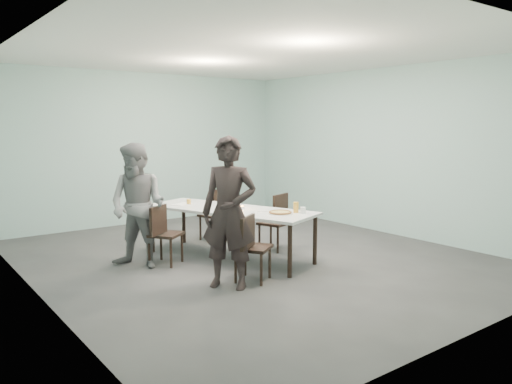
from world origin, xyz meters
TOP-DOWN VIEW (x-y plane):
  - ground at (0.00, 0.00)m, footprint 7.00×7.00m
  - room_shell at (0.00, 0.00)m, footprint 6.02×7.02m
  - table at (-0.28, 0.16)m, footprint 1.75×2.75m
  - chair_near_left at (-0.73, -0.97)m, footprint 0.64×0.58m
  - chair_far_left at (-1.26, 0.40)m, footprint 0.63×0.58m
  - chair_near_right at (0.64, 0.18)m, footprint 0.65×0.53m
  - chair_far_right at (0.24, 1.33)m, footprint 0.65×0.52m
  - diner_near at (-1.04, -0.95)m, footprint 0.77×0.80m
  - diner_far at (-1.57, 0.52)m, footprint 1.01×1.06m
  - pizza at (0.02, -0.65)m, footprint 0.34×0.34m
  - side_plate at (-0.03, -0.32)m, footprint 0.18×0.18m
  - beer_glass at (0.26, -0.70)m, footprint 0.08×0.08m
  - water_tumbler at (0.29, -0.81)m, footprint 0.08×0.08m
  - tealight at (-0.16, 0.02)m, footprint 0.06×0.06m
  - amber_tumbler at (-0.57, 0.87)m, footprint 0.07×0.07m
  - menu at (-0.66, 0.92)m, footprint 0.36×0.31m

SIDE VIEW (x-z plane):
  - ground at x=0.00m, z-range 0.00..0.00m
  - chair_near_left at x=-0.73m, z-range 0.07..0.94m
  - chair_far_left at x=-1.26m, z-range 0.07..0.94m
  - chair_near_right at x=0.64m, z-range 0.07..0.94m
  - chair_far_right at x=0.24m, z-range 0.07..0.94m
  - table at x=-0.28m, z-range 0.32..1.07m
  - menu at x=-0.66m, z-range 0.75..0.76m
  - side_plate at x=-0.03m, z-range 0.75..0.76m
  - pizza at x=0.02m, z-range 0.75..0.79m
  - tealight at x=-0.16m, z-range 0.75..0.79m
  - amber_tumbler at x=-0.57m, z-range 0.75..0.83m
  - water_tumbler at x=0.29m, z-range 0.75..0.84m
  - beer_glass at x=0.26m, z-range 0.75..0.90m
  - diner_far at x=-1.57m, z-range 0.00..1.73m
  - diner_near at x=-1.04m, z-range 0.00..1.85m
  - room_shell at x=0.00m, z-range 0.52..3.53m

